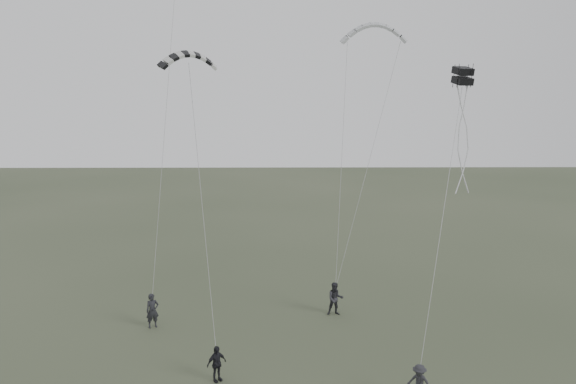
{
  "coord_description": "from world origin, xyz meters",
  "views": [
    {
      "loc": [
        1.03,
        -21.94,
        12.1
      ],
      "look_at": [
        1.32,
        5.98,
        7.17
      ],
      "focal_mm": 35.0,
      "sensor_mm": 36.0,
      "label": 1
    }
  ],
  "objects_px": {
    "flyer_left": "(152,311)",
    "flyer_center": "(217,364)",
    "flyer_far": "(419,383)",
    "flyer_right": "(335,299)",
    "kite_pale_large": "(374,25)",
    "kite_box": "(463,76)",
    "kite_striped": "(188,54)"
  },
  "relations": [
    {
      "from": "flyer_left",
      "to": "flyer_center",
      "type": "bearing_deg",
      "value": -80.75
    },
    {
      "from": "flyer_center",
      "to": "flyer_far",
      "type": "height_order",
      "value": "flyer_center"
    },
    {
      "from": "flyer_center",
      "to": "flyer_right",
      "type": "bearing_deg",
      "value": 13.03
    },
    {
      "from": "flyer_left",
      "to": "flyer_right",
      "type": "bearing_deg",
      "value": -16.77
    },
    {
      "from": "flyer_center",
      "to": "flyer_left",
      "type": "bearing_deg",
      "value": 86.8
    },
    {
      "from": "flyer_right",
      "to": "flyer_far",
      "type": "bearing_deg",
      "value": -78.12
    },
    {
      "from": "flyer_left",
      "to": "flyer_far",
      "type": "height_order",
      "value": "flyer_left"
    },
    {
      "from": "flyer_far",
      "to": "kite_pale_large",
      "type": "xyz_separation_m",
      "value": [
        0.26,
        15.15,
        15.47
      ]
    },
    {
      "from": "flyer_center",
      "to": "kite_box",
      "type": "distance_m",
      "value": 16.92
    },
    {
      "from": "flyer_right",
      "to": "flyer_far",
      "type": "xyz_separation_m",
      "value": [
        2.51,
        -8.86,
        -0.15
      ]
    },
    {
      "from": "kite_box",
      "to": "flyer_right",
      "type": "bearing_deg",
      "value": 133.14
    },
    {
      "from": "kite_striped",
      "to": "kite_pale_large",
      "type": "bearing_deg",
      "value": 17.75
    },
    {
      "from": "kite_pale_large",
      "to": "kite_box",
      "type": "bearing_deg",
      "value": -68.74
    },
    {
      "from": "flyer_left",
      "to": "kite_box",
      "type": "relative_size",
      "value": 2.4
    },
    {
      "from": "flyer_left",
      "to": "kite_striped",
      "type": "bearing_deg",
      "value": -43.07
    },
    {
      "from": "flyer_right",
      "to": "kite_box",
      "type": "relative_size",
      "value": 2.43
    },
    {
      "from": "kite_pale_large",
      "to": "kite_box",
      "type": "relative_size",
      "value": 5.39
    },
    {
      "from": "flyer_center",
      "to": "kite_box",
      "type": "xyz_separation_m",
      "value": [
        11.12,
        4.04,
        12.1
      ]
    },
    {
      "from": "flyer_right",
      "to": "kite_pale_large",
      "type": "height_order",
      "value": "kite_pale_large"
    },
    {
      "from": "kite_striped",
      "to": "flyer_right",
      "type": "bearing_deg",
      "value": -5.13
    },
    {
      "from": "flyer_center",
      "to": "kite_striped",
      "type": "height_order",
      "value": "kite_striped"
    },
    {
      "from": "flyer_far",
      "to": "kite_pale_large",
      "type": "height_order",
      "value": "kite_pale_large"
    },
    {
      "from": "flyer_far",
      "to": "flyer_center",
      "type": "bearing_deg",
      "value": -158.46
    },
    {
      "from": "flyer_right",
      "to": "kite_box",
      "type": "distance_m",
      "value": 13.5
    },
    {
      "from": "flyer_center",
      "to": "kite_striped",
      "type": "distance_m",
      "value": 14.1
    },
    {
      "from": "flyer_far",
      "to": "kite_box",
      "type": "height_order",
      "value": "kite_box"
    },
    {
      "from": "kite_box",
      "to": "flyer_left",
      "type": "bearing_deg",
      "value": 157.64
    },
    {
      "from": "flyer_left",
      "to": "kite_box",
      "type": "xyz_separation_m",
      "value": [
        15.1,
        -1.57,
        11.97
      ]
    },
    {
      "from": "flyer_right",
      "to": "flyer_center",
      "type": "bearing_deg",
      "value": -132.33
    },
    {
      "from": "flyer_center",
      "to": "flyer_far",
      "type": "bearing_deg",
      "value": -49.85
    },
    {
      "from": "kite_striped",
      "to": "flyer_center",
      "type": "bearing_deg",
      "value": -94.74
    },
    {
      "from": "flyer_left",
      "to": "flyer_right",
      "type": "distance_m",
      "value": 9.84
    }
  ]
}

